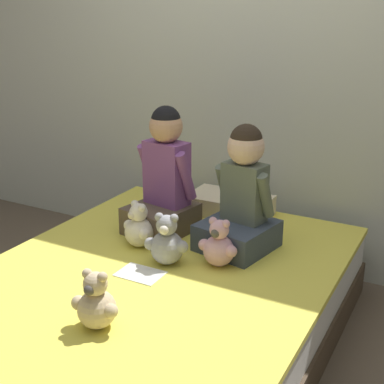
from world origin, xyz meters
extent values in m
plane|color=brown|center=(0.00, 0.00, 0.00)|extent=(14.00, 14.00, 0.00)
cube|color=beige|center=(0.00, 1.14, 1.25)|extent=(8.00, 0.06, 2.50)
cube|color=#473828|center=(0.00, 0.00, 0.09)|extent=(1.57, 1.99, 0.18)
cube|color=white|center=(0.00, 0.00, 0.27)|extent=(1.54, 1.95, 0.19)
cube|color=#E5D64C|center=(0.00, 0.00, 0.38)|extent=(1.55, 1.97, 0.03)
cube|color=brown|center=(-0.22, 0.40, 0.47)|extent=(0.36, 0.40, 0.15)
cube|color=#7F4789|center=(-0.21, 0.45, 0.72)|extent=(0.25, 0.18, 0.35)
sphere|color=tan|center=(-0.21, 0.45, 0.97)|extent=(0.18, 0.18, 0.18)
sphere|color=black|center=(-0.21, 0.45, 1.01)|extent=(0.16, 0.16, 0.16)
cylinder|color=#7F4789|center=(-0.34, 0.48, 0.73)|extent=(0.08, 0.16, 0.28)
cylinder|color=#7F4789|center=(-0.08, 0.43, 0.73)|extent=(0.08, 0.16, 0.28)
cube|color=#384251|center=(0.23, 0.40, 0.47)|extent=(0.39, 0.41, 0.14)
cube|color=#5B6656|center=(0.24, 0.45, 0.69)|extent=(0.23, 0.16, 0.30)
sphere|color=beige|center=(0.24, 0.45, 0.92)|extent=(0.18, 0.18, 0.18)
sphere|color=#2D2319|center=(0.24, 0.45, 0.95)|extent=(0.16, 0.16, 0.16)
cylinder|color=#5B6656|center=(0.12, 0.48, 0.69)|extent=(0.08, 0.14, 0.24)
cylinder|color=#5B6656|center=(0.36, 0.43, 0.69)|extent=(0.08, 0.14, 0.24)
sphere|color=silver|center=(-0.22, 0.19, 0.47)|extent=(0.15, 0.15, 0.15)
sphere|color=silver|center=(-0.22, 0.19, 0.58)|extent=(0.09, 0.09, 0.09)
sphere|color=beige|center=(-0.23, 0.15, 0.58)|extent=(0.04, 0.04, 0.04)
sphere|color=silver|center=(-0.25, 0.20, 0.62)|extent=(0.04, 0.04, 0.04)
sphere|color=silver|center=(-0.19, 0.18, 0.62)|extent=(0.04, 0.04, 0.04)
sphere|color=silver|center=(-0.29, 0.20, 0.49)|extent=(0.06, 0.06, 0.06)
sphere|color=silver|center=(-0.16, 0.15, 0.49)|extent=(0.06, 0.06, 0.06)
sphere|color=#DBA3B2|center=(0.23, 0.19, 0.47)|extent=(0.15, 0.15, 0.15)
sphere|color=#DBA3B2|center=(0.23, 0.19, 0.58)|extent=(0.09, 0.09, 0.09)
sphere|color=#4C4742|center=(0.23, 0.15, 0.58)|extent=(0.04, 0.04, 0.04)
sphere|color=#DBA3B2|center=(0.20, 0.19, 0.62)|extent=(0.04, 0.04, 0.04)
sphere|color=#DBA3B2|center=(0.27, 0.19, 0.62)|extent=(0.04, 0.04, 0.04)
sphere|color=#DBA3B2|center=(0.16, 0.17, 0.49)|extent=(0.06, 0.06, 0.06)
sphere|color=#DBA3B2|center=(0.31, 0.17, 0.49)|extent=(0.06, 0.06, 0.06)
sphere|color=#939399|center=(0.01, 0.09, 0.48)|extent=(0.16, 0.16, 0.16)
sphere|color=#939399|center=(0.01, 0.09, 0.59)|extent=(0.10, 0.10, 0.10)
sphere|color=white|center=(0.02, 0.05, 0.59)|extent=(0.05, 0.05, 0.05)
sphere|color=#939399|center=(-0.03, 0.08, 0.63)|extent=(0.04, 0.04, 0.04)
sphere|color=#939399|center=(0.04, 0.10, 0.63)|extent=(0.04, 0.04, 0.04)
sphere|color=#939399|center=(-0.06, 0.05, 0.50)|extent=(0.06, 0.06, 0.06)
sphere|color=#939399|center=(0.09, 0.09, 0.50)|extent=(0.06, 0.06, 0.06)
sphere|color=#D1B78E|center=(0.05, -0.50, 0.47)|extent=(0.15, 0.15, 0.15)
sphere|color=#D1B78E|center=(0.05, -0.50, 0.58)|extent=(0.09, 0.09, 0.09)
sphere|color=#4C4742|center=(0.05, -0.54, 0.58)|extent=(0.04, 0.04, 0.04)
sphere|color=#D1B78E|center=(0.01, -0.51, 0.62)|extent=(0.04, 0.04, 0.04)
sphere|color=#D1B78E|center=(0.08, -0.50, 0.62)|extent=(0.04, 0.04, 0.04)
sphere|color=#D1B78E|center=(-0.02, -0.52, 0.49)|extent=(0.06, 0.06, 0.06)
sphere|color=#D1B78E|center=(0.12, -0.51, 0.49)|extent=(0.06, 0.06, 0.06)
cube|color=beige|center=(0.00, 0.82, 0.45)|extent=(0.48, 0.28, 0.11)
cube|color=white|center=(-0.04, -0.07, 0.40)|extent=(0.21, 0.15, 0.00)
camera|label=1|loc=(1.21, -1.90, 1.57)|focal=50.00mm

